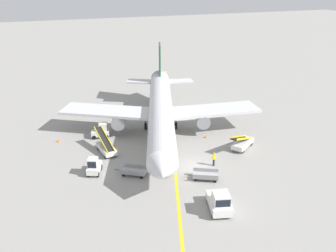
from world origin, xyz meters
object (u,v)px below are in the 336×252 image
safety_cone_wingtip_left (58,140)px  baggage_cart_loaded (134,171)px  belt_loader_forward_hold (242,143)px  safety_cone_nose_left (155,150)px  airliner (161,110)px  ground_crew_marshaller (214,159)px  safety_cone_nose_right (206,136)px  baggage_cart_empty_trailing (205,175)px  baggage_tug_near_wing (101,131)px  baggage_tug_by_cargo_door (94,166)px  pushback_tug (220,202)px  belt_loader_aft_hold (106,147)px

safety_cone_wingtip_left → baggage_cart_loaded: bearing=-57.6°
belt_loader_forward_hold → safety_cone_nose_left: belt_loader_forward_hold is taller
airliner → safety_cone_wingtip_left: 14.45m
ground_crew_marshaller → safety_cone_nose_right: bearing=72.1°
ground_crew_marshaller → baggage_cart_loaded: bearing=173.6°
baggage_cart_empty_trailing → safety_cone_wingtip_left: baggage_cart_empty_trailing is taller
baggage_tug_near_wing → ground_crew_marshaller: bearing=-47.9°
baggage_tug_near_wing → baggage_tug_by_cargo_door: size_ratio=0.97×
safety_cone_nose_right → safety_cone_wingtip_left: size_ratio=1.00×
baggage_cart_empty_trailing → pushback_tug: bearing=-101.4°
airliner → safety_cone_nose_left: (-2.51, -5.28, -3.20)m
baggage_tug_by_cargo_door → baggage_cart_empty_trailing: (11.42, -5.28, -0.46)m
airliner → ground_crew_marshaller: airliner is taller
baggage_cart_loaded → safety_cone_nose_right: bearing=28.5°
baggage_tug_by_cargo_door → baggage_cart_empty_trailing: bearing=-24.8°
pushback_tug → baggage_cart_empty_trailing: (1.15, 5.70, -0.53)m
baggage_tug_near_wing → ground_crew_marshaller: 16.66m
baggage_cart_empty_trailing → safety_cone_nose_right: baggage_cart_empty_trailing is taller
pushback_tug → baggage_tug_by_cargo_door: size_ratio=1.46×
baggage_tug_by_cargo_door → baggage_cart_loaded: bearing=-22.8°
baggage_tug_near_wing → safety_cone_nose_left: size_ratio=5.94×
baggage_tug_by_cargo_door → belt_loader_aft_hold: size_ratio=0.53×
belt_loader_forward_hold → baggage_tug_near_wing: bearing=150.6°
ground_crew_marshaller → safety_cone_nose_left: size_ratio=3.86×
pushback_tug → belt_loader_forward_hold: belt_loader_forward_hold is taller
safety_cone_nose_right → pushback_tug: bearing=-110.3°
airliner → safety_cone_nose_left: 6.66m
pushback_tug → baggage_tug_by_cargo_door: 15.03m
baggage_tug_near_wing → safety_cone_wingtip_left: (-5.75, 0.43, -0.71)m
baggage_tug_near_wing → safety_cone_nose_right: 14.45m
pushback_tug → belt_loader_aft_hold: (-8.01, 15.77, -0.22)m
ground_crew_marshaller → safety_cone_nose_left: (-5.43, 5.80, -0.69)m
baggage_cart_empty_trailing → ground_crew_marshaller: 3.34m
baggage_cart_loaded → ground_crew_marshaller: size_ratio=2.14×
baggage_cart_empty_trailing → ground_crew_marshaller: (2.21, 2.47, 0.44)m
baggage_tug_near_wing → pushback_tug: bearing=-69.2°
baggage_tug_by_cargo_door → belt_loader_forward_hold: (19.14, 0.18, -0.15)m
safety_cone_nose_right → belt_loader_aft_hold: bearing=179.6°
baggage_tug_near_wing → ground_crew_marshaller: size_ratio=1.54×
belt_loader_forward_hold → safety_cone_nose_right: 5.50m
baggage_tug_by_cargo_door → safety_cone_wingtip_left: size_ratio=6.16×
baggage_tug_near_wing → safety_cone_nose_right: bearing=-19.7°
baggage_tug_by_cargo_door → belt_loader_forward_hold: bearing=0.5°
safety_cone_nose_right → baggage_tug_near_wing: bearing=160.3°
airliner → baggage_cart_loaded: bearing=-123.0°
airliner → belt_loader_aft_hold: airliner is taller
baggage_tug_near_wing → baggage_cart_empty_trailing: (8.95, -14.83, -0.46)m
safety_cone_nose_left → safety_cone_nose_right: same height
baggage_tug_by_cargo_door → belt_loader_aft_hold: belt_loader_aft_hold is taller
belt_loader_aft_hold → safety_cone_nose_right: 13.82m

